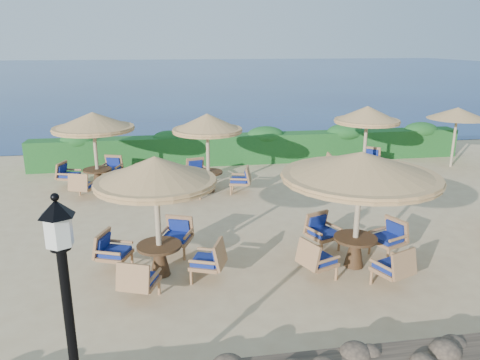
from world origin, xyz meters
The scene contains 10 objects.
ground centered at (0.00, 0.00, 0.00)m, with size 120.00×120.00×0.00m, color #D1B584.
sea centered at (0.00, 70.00, 0.00)m, with size 160.00×160.00×0.00m, color navy.
hedge centered at (0.00, 7.20, 0.60)m, with size 18.00×0.90×1.20m, color #184D1F.
lamp_post centered at (-4.80, -6.80, 1.55)m, with size 0.44×0.44×3.31m.
extra_parasol centered at (7.80, 5.20, 2.17)m, with size 2.30×2.30×2.41m.
cafe_set_0 centered at (-3.88, -2.25, 1.75)m, with size 2.86×2.86×2.65m.
cafe_set_1 centered at (0.44, -2.55, 1.96)m, with size 3.43×3.43×2.65m.
cafe_set_3 centered at (-5.99, 4.40, 1.80)m, with size 2.88×2.88×2.65m.
cafe_set_4 centered at (-2.27, 3.46, 1.77)m, with size 2.67×2.69×2.65m.
cafe_set_5 centered at (3.65, 4.38, 1.80)m, with size 2.63×2.75×2.65m.
Camera 1 is at (-3.65, -11.61, 4.87)m, focal length 35.00 mm.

